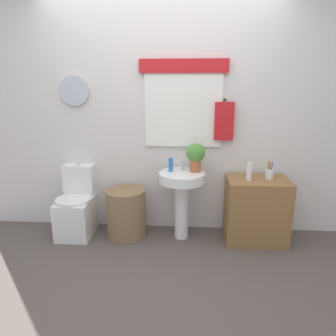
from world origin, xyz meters
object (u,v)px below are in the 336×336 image
at_px(wooden_cabinet, 256,210).
at_px(soap_bottle, 171,165).
at_px(laundry_hamper, 126,213).
at_px(pedestal_sink, 182,190).
at_px(potted_plant, 196,155).
at_px(lotion_bottle, 249,172).
at_px(toothbrush_cup, 269,174).
at_px(toilet, 77,208).

bearing_deg(wooden_cabinet, soap_bottle, 176.86).
bearing_deg(soap_bottle, laundry_hamper, -174.15).
height_order(laundry_hamper, pedestal_sink, pedestal_sink).
relative_size(pedestal_sink, wooden_cabinet, 1.08).
bearing_deg(potted_plant, laundry_hamper, -175.41).
relative_size(laundry_hamper, soap_bottle, 3.77).
xyz_separation_m(laundry_hamper, lotion_bottle, (1.29, -0.04, 0.51)).
distance_m(soap_bottle, potted_plant, 0.28).
relative_size(wooden_cabinet, lotion_bottle, 3.79).
distance_m(potted_plant, toothbrush_cup, 0.78).
xyz_separation_m(laundry_hamper, soap_bottle, (0.49, 0.05, 0.54)).
xyz_separation_m(soap_bottle, potted_plant, (0.26, 0.01, 0.11)).
relative_size(pedestal_sink, lotion_bottle, 4.09).
relative_size(toilet, potted_plant, 2.60).
bearing_deg(soap_bottle, potted_plant, 2.20).
relative_size(soap_bottle, potted_plant, 0.47).
bearing_deg(toothbrush_cup, wooden_cabinet, -169.73).
height_order(pedestal_sink, toothbrush_cup, toothbrush_cup).
bearing_deg(pedestal_sink, lotion_bottle, -3.36).
bearing_deg(wooden_cabinet, pedestal_sink, 180.00).
xyz_separation_m(wooden_cabinet, lotion_bottle, (-0.11, -0.04, 0.43)).
distance_m(soap_bottle, toothbrush_cup, 1.02).
distance_m(lotion_bottle, toothbrush_cup, 0.23).
distance_m(toilet, pedestal_sink, 1.19).
height_order(pedestal_sink, lotion_bottle, lotion_bottle).
bearing_deg(soap_bottle, lotion_bottle, -6.41).
bearing_deg(pedestal_sink, wooden_cabinet, 0.00).
distance_m(toilet, soap_bottle, 1.17).
height_order(laundry_hamper, potted_plant, potted_plant).
height_order(laundry_hamper, lotion_bottle, lotion_bottle).
bearing_deg(wooden_cabinet, potted_plant, 174.74).
bearing_deg(pedestal_sink, toilet, 178.36).
relative_size(soap_bottle, lotion_bottle, 0.78).
xyz_separation_m(wooden_cabinet, soap_bottle, (-0.91, 0.05, 0.47)).
xyz_separation_m(toilet, potted_plant, (1.31, 0.03, 0.62)).
bearing_deg(laundry_hamper, pedestal_sink, 0.00).
relative_size(toilet, toothbrush_cup, 4.20).
distance_m(toilet, wooden_cabinet, 1.96).
bearing_deg(laundry_hamper, toothbrush_cup, 0.76).
height_order(laundry_hamper, wooden_cabinet, wooden_cabinet).
distance_m(wooden_cabinet, soap_bottle, 1.03).
bearing_deg(potted_plant, lotion_bottle, -10.46).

